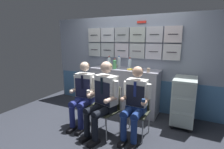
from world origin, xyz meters
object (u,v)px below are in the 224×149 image
(folding_chair_center, at_px, (109,104))
(crew_member_right, at_px, (135,101))
(snack_banana, at_px, (131,69))
(water_bottle_clear, at_px, (130,64))
(espresso_cup_small, at_px, (148,70))
(folding_chair_left, at_px, (88,97))
(crew_member_left, at_px, (83,92))
(crew_member_center, at_px, (103,96))
(folding_chair_right, at_px, (138,106))
(service_trolley, at_px, (184,100))

(folding_chair_center, distance_m, crew_member_right, 0.49)
(snack_banana, bearing_deg, water_bottle_clear, 119.48)
(espresso_cup_small, height_order, snack_banana, espresso_cup_small)
(folding_chair_center, bearing_deg, snack_banana, 84.64)
(folding_chair_left, height_order, crew_member_left, crew_member_left)
(folding_chair_left, distance_m, snack_banana, 1.07)
(crew_member_left, bearing_deg, espresso_cup_small, 38.30)
(folding_chair_center, bearing_deg, crew_member_center, -104.37)
(crew_member_right, height_order, snack_banana, crew_member_right)
(folding_chair_center, xyz_separation_m, crew_member_center, (-0.04, -0.15, 0.20))
(crew_member_right, bearing_deg, folding_chair_right, 89.04)
(crew_member_right, xyz_separation_m, snack_banana, (-0.39, 0.83, 0.35))
(service_trolley, relative_size, crew_member_left, 0.76)
(service_trolley, xyz_separation_m, folding_chair_right, (-0.68, -0.69, 0.01))
(folding_chair_right, bearing_deg, folding_chair_left, -178.68)
(crew_member_right, bearing_deg, snack_banana, 115.35)
(espresso_cup_small, bearing_deg, folding_chair_left, -148.13)
(crew_member_left, relative_size, folding_chair_right, 1.47)
(crew_member_center, bearing_deg, crew_member_left, 165.49)
(service_trolley, relative_size, crew_member_center, 0.73)
(water_bottle_clear, height_order, snack_banana, water_bottle_clear)
(crew_member_center, relative_size, water_bottle_clear, 5.00)
(crew_member_center, xyz_separation_m, crew_member_right, (0.51, 0.15, -0.05))
(crew_member_left, bearing_deg, service_trolley, 27.24)
(folding_chair_center, bearing_deg, water_bottle_clear, 89.74)
(crew_member_left, height_order, crew_member_right, crew_member_left)
(snack_banana, bearing_deg, folding_chair_right, -59.29)
(crew_member_center, bearing_deg, water_bottle_clear, 87.77)
(crew_member_left, height_order, folding_chair_right, crew_member_left)
(espresso_cup_small, bearing_deg, snack_banana, 172.74)
(crew_member_left, xyz_separation_m, folding_chair_right, (1.02, 0.18, -0.16))
(crew_member_left, xyz_separation_m, water_bottle_clear, (0.55, 0.98, 0.44))
(folding_chair_center, xyz_separation_m, folding_chair_right, (0.47, 0.16, 0.00))
(folding_chair_center, bearing_deg, espresso_cup_small, 59.13)
(crew_member_left, xyz_separation_m, espresso_cup_small, (1.01, 0.80, 0.37))
(snack_banana, bearing_deg, espresso_cup_small, -7.26)
(crew_member_center, distance_m, folding_chair_right, 0.63)
(crew_member_center, relative_size, folding_chair_right, 1.54)
(folding_chair_right, bearing_deg, crew_member_right, -90.96)
(folding_chair_center, distance_m, snack_banana, 0.97)
(folding_chair_left, xyz_separation_m, folding_chair_center, (0.56, -0.14, 0.00))
(folding_chair_right, bearing_deg, service_trolley, 45.37)
(water_bottle_clear, xyz_separation_m, espresso_cup_small, (0.46, -0.18, -0.08))
(folding_chair_left, distance_m, espresso_cup_small, 1.32)
(service_trolley, height_order, water_bottle_clear, water_bottle_clear)
(folding_chair_right, bearing_deg, snack_banana, 120.71)
(folding_chair_left, relative_size, crew_member_left, 0.68)
(service_trolley, height_order, espresso_cup_small, espresso_cup_small)
(service_trolley, bearing_deg, snack_banana, -178.57)
(espresso_cup_small, bearing_deg, crew_member_right, -89.70)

